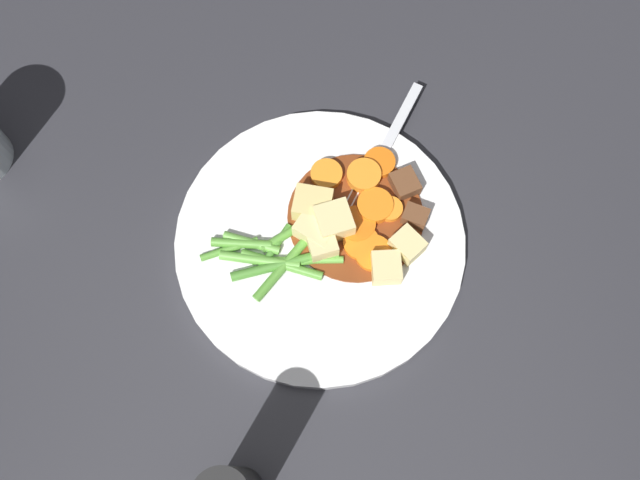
# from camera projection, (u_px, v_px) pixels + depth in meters

# --- Properties ---
(ground_plane) EXTENTS (3.00, 3.00, 0.00)m
(ground_plane) POSITION_uv_depth(u_px,v_px,m) (320.00, 245.00, 0.65)
(ground_plane) COLOR #2D2D33
(dinner_plate) EXTENTS (0.27, 0.27, 0.02)m
(dinner_plate) POSITION_uv_depth(u_px,v_px,m) (320.00, 243.00, 0.65)
(dinner_plate) COLOR white
(dinner_plate) RESTS_ON ground_plane
(stew_sauce) EXTENTS (0.13, 0.13, 0.00)m
(stew_sauce) POSITION_uv_depth(u_px,v_px,m) (355.00, 217.00, 0.65)
(stew_sauce) COLOR brown
(stew_sauce) RESTS_ON dinner_plate
(carrot_slice_0) EXTENTS (0.03, 0.03, 0.01)m
(carrot_slice_0) POSITION_uv_depth(u_px,v_px,m) (379.00, 163.00, 0.66)
(carrot_slice_0) COLOR orange
(carrot_slice_0) RESTS_ON dinner_plate
(carrot_slice_1) EXTENTS (0.05, 0.05, 0.01)m
(carrot_slice_1) POSITION_uv_depth(u_px,v_px,m) (361.00, 243.00, 0.64)
(carrot_slice_1) COLOR orange
(carrot_slice_1) RESTS_ON dinner_plate
(carrot_slice_2) EXTENTS (0.04, 0.04, 0.01)m
(carrot_slice_2) POSITION_uv_depth(u_px,v_px,m) (326.00, 175.00, 0.66)
(carrot_slice_2) COLOR orange
(carrot_slice_2) RESTS_ON dinner_plate
(carrot_slice_3) EXTENTS (0.03, 0.03, 0.01)m
(carrot_slice_3) POSITION_uv_depth(u_px,v_px,m) (364.00, 176.00, 0.65)
(carrot_slice_3) COLOR orange
(carrot_slice_3) RESTS_ON dinner_plate
(carrot_slice_4) EXTENTS (0.04, 0.04, 0.01)m
(carrot_slice_4) POSITION_uv_depth(u_px,v_px,m) (357.00, 225.00, 0.64)
(carrot_slice_4) COLOR orange
(carrot_slice_4) RESTS_ON dinner_plate
(carrot_slice_5) EXTENTS (0.05, 0.05, 0.01)m
(carrot_slice_5) POSITION_uv_depth(u_px,v_px,m) (373.00, 253.00, 0.63)
(carrot_slice_5) COLOR orange
(carrot_slice_5) RESTS_ON dinner_plate
(carrot_slice_6) EXTENTS (0.04, 0.04, 0.01)m
(carrot_slice_6) POSITION_uv_depth(u_px,v_px,m) (375.00, 206.00, 0.65)
(carrot_slice_6) COLOR orange
(carrot_slice_6) RESTS_ON dinner_plate
(carrot_slice_7) EXTENTS (0.02, 0.02, 0.01)m
(carrot_slice_7) POSITION_uv_depth(u_px,v_px,m) (390.00, 210.00, 0.65)
(carrot_slice_7) COLOR orange
(carrot_slice_7) RESTS_ON dinner_plate
(potato_chunk_0) EXTENTS (0.04, 0.04, 0.03)m
(potato_chunk_0) POSITION_uv_depth(u_px,v_px,m) (316.00, 204.00, 0.64)
(potato_chunk_0) COLOR #E5CC7A
(potato_chunk_0) RESTS_ON dinner_plate
(potato_chunk_1) EXTENTS (0.03, 0.03, 0.02)m
(potato_chunk_1) POSITION_uv_depth(u_px,v_px,m) (320.00, 245.00, 0.63)
(potato_chunk_1) COLOR #EAD68C
(potato_chunk_1) RESTS_ON dinner_plate
(potato_chunk_2) EXTENTS (0.03, 0.04, 0.02)m
(potato_chunk_2) POSITION_uv_depth(u_px,v_px,m) (407.00, 245.00, 0.63)
(potato_chunk_2) COLOR #EAD68C
(potato_chunk_2) RESTS_ON dinner_plate
(potato_chunk_3) EXTENTS (0.03, 0.03, 0.03)m
(potato_chunk_3) POSITION_uv_depth(u_px,v_px,m) (334.00, 222.00, 0.63)
(potato_chunk_3) COLOR #EAD68C
(potato_chunk_3) RESTS_ON dinner_plate
(potato_chunk_4) EXTENTS (0.03, 0.03, 0.02)m
(potato_chunk_4) POSITION_uv_depth(u_px,v_px,m) (386.00, 268.00, 0.62)
(potato_chunk_4) COLOR #EAD68C
(potato_chunk_4) RESTS_ON dinner_plate
(potato_chunk_5) EXTENTS (0.05, 0.05, 0.03)m
(potato_chunk_5) POSITION_uv_depth(u_px,v_px,m) (318.00, 226.00, 0.63)
(potato_chunk_5) COLOR #EAD68C
(potato_chunk_5) RESTS_ON dinner_plate
(meat_chunk_0) EXTENTS (0.03, 0.03, 0.02)m
(meat_chunk_0) POSITION_uv_depth(u_px,v_px,m) (414.00, 212.00, 0.64)
(meat_chunk_0) COLOR brown
(meat_chunk_0) RESTS_ON dinner_plate
(meat_chunk_1) EXTENTS (0.03, 0.03, 0.02)m
(meat_chunk_1) POSITION_uv_depth(u_px,v_px,m) (405.00, 184.00, 0.65)
(meat_chunk_1) COLOR brown
(meat_chunk_1) RESTS_ON dinner_plate
(green_bean_0) EXTENTS (0.05, 0.03, 0.01)m
(green_bean_0) POSITION_uv_depth(u_px,v_px,m) (286.00, 234.00, 0.64)
(green_bean_0) COLOR #599E38
(green_bean_0) RESTS_ON dinner_plate
(green_bean_1) EXTENTS (0.05, 0.03, 0.01)m
(green_bean_1) POSITION_uv_depth(u_px,v_px,m) (252.00, 243.00, 0.64)
(green_bean_1) COLOR #66AD42
(green_bean_1) RESTS_ON dinner_plate
(green_bean_2) EXTENTS (0.06, 0.02, 0.01)m
(green_bean_2) POSITION_uv_depth(u_px,v_px,m) (242.00, 243.00, 0.63)
(green_bean_2) COLOR #599E38
(green_bean_2) RESTS_ON dinner_plate
(green_bean_3) EXTENTS (0.06, 0.01, 0.01)m
(green_bean_3) POSITION_uv_depth(u_px,v_px,m) (306.00, 261.00, 0.63)
(green_bean_3) COLOR #599E38
(green_bean_3) RESTS_ON dinner_plate
(green_bean_4) EXTENTS (0.07, 0.03, 0.01)m
(green_bean_4) POSITION_uv_depth(u_px,v_px,m) (260.00, 260.00, 0.63)
(green_bean_4) COLOR #66AD42
(green_bean_4) RESTS_ON dinner_plate
(green_bean_5) EXTENTS (0.08, 0.02, 0.01)m
(green_bean_5) POSITION_uv_depth(u_px,v_px,m) (298.00, 260.00, 0.63)
(green_bean_5) COLOR #66AD42
(green_bean_5) RESTS_ON dinner_plate
(green_bean_6) EXTENTS (0.06, 0.01, 0.01)m
(green_bean_6) POSITION_uv_depth(u_px,v_px,m) (229.00, 249.00, 0.63)
(green_bean_6) COLOR #599E38
(green_bean_6) RESTS_ON dinner_plate
(green_bean_7) EXTENTS (0.07, 0.05, 0.01)m
(green_bean_7) POSITION_uv_depth(u_px,v_px,m) (282.00, 265.00, 0.63)
(green_bean_7) COLOR #599E38
(green_bean_7) RESTS_ON dinner_plate
(green_bean_8) EXTENTS (0.06, 0.05, 0.01)m
(green_bean_8) POSITION_uv_depth(u_px,v_px,m) (280.00, 270.00, 0.63)
(green_bean_8) COLOR #599E38
(green_bean_8) RESTS_ON dinner_plate
(green_bean_9) EXTENTS (0.08, 0.01, 0.01)m
(green_bean_9) POSITION_uv_depth(u_px,v_px,m) (275.00, 266.00, 0.63)
(green_bean_9) COLOR #4C8E33
(green_bean_9) RESTS_ON dinner_plate
(green_bean_10) EXTENTS (0.04, 0.04, 0.01)m
(green_bean_10) POSITION_uv_depth(u_px,v_px,m) (274.00, 249.00, 0.63)
(green_bean_10) COLOR #4C8E33
(green_bean_10) RESTS_ON dinner_plate
(fork) EXTENTS (0.12, 0.15, 0.00)m
(fork) POSITION_uv_depth(u_px,v_px,m) (379.00, 160.00, 0.67)
(fork) COLOR silver
(fork) RESTS_ON dinner_plate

